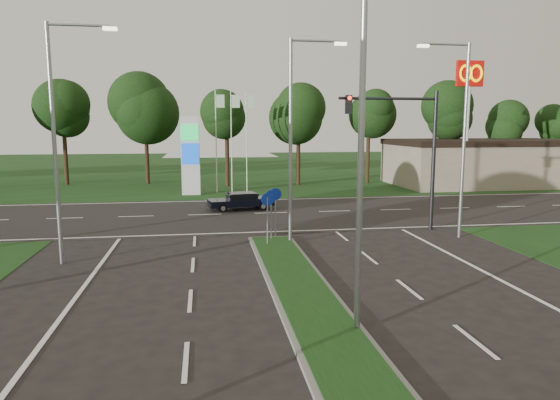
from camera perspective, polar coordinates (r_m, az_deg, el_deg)
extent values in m
cube|color=#153411|center=(61.06, -5.87, 3.42)|extent=(160.00, 50.00, 0.02)
cube|color=black|center=(30.37, -2.91, -1.56)|extent=(160.00, 12.00, 0.02)
cube|color=slate|center=(11.45, 7.88, -18.60)|extent=(2.00, 26.00, 0.12)
cube|color=gray|center=(48.78, 22.21, 3.96)|extent=(16.00, 9.00, 4.00)
cylinder|color=gray|center=(12.38, 9.22, 4.85)|extent=(0.16, 0.16, 9.00)
cylinder|color=gray|center=(22.10, 1.21, 6.47)|extent=(0.16, 0.16, 9.00)
cylinder|color=gray|center=(22.60, 4.13, 17.68)|extent=(2.20, 0.10, 0.10)
cube|color=#FFF2CC|center=(22.85, 6.94, 17.29)|extent=(0.50, 0.22, 0.12)
cylinder|color=gray|center=(20.53, -24.36, 5.58)|extent=(0.16, 0.16, 9.00)
cylinder|color=gray|center=(20.57, -22.04, 18.04)|extent=(2.20, 0.10, 0.10)
cube|color=#FFF2CC|center=(20.35, -18.85, 18.03)|extent=(0.50, 0.22, 0.12)
cylinder|color=gray|center=(24.86, 20.28, 6.17)|extent=(0.16, 0.16, 9.00)
cylinder|color=gray|center=(24.61, 18.48, 16.52)|extent=(2.20, 0.10, 0.10)
cube|color=#FFF2CC|center=(24.13, 16.05, 16.56)|extent=(0.50, 0.22, 0.12)
cylinder|color=black|center=(26.45, 17.13, 4.25)|extent=(0.20, 0.20, 7.00)
cylinder|color=black|center=(25.44, 12.26, 11.26)|extent=(5.00, 0.14, 0.14)
cube|color=black|center=(24.79, 7.84, 10.76)|extent=(0.28, 0.28, 0.90)
sphere|color=#FF190C|center=(24.64, 7.98, 11.47)|extent=(0.20, 0.20, 0.20)
cylinder|color=gray|center=(21.83, -1.44, -2.55)|extent=(0.06, 0.06, 2.20)
cylinder|color=#0C26A5|center=(21.66, -1.45, 0.05)|extent=(0.56, 0.04, 0.56)
cylinder|color=gray|center=(22.84, -1.01, -2.06)|extent=(0.06, 0.06, 2.20)
cylinder|color=#0C26A5|center=(22.68, -1.02, 0.43)|extent=(0.56, 0.04, 0.56)
cylinder|color=gray|center=(23.56, -0.52, -1.73)|extent=(0.06, 0.06, 2.20)
cylinder|color=#0C26A5|center=(23.41, -0.52, 0.68)|extent=(0.56, 0.04, 0.56)
cube|color=silver|center=(38.84, -10.20, 4.95)|extent=(1.40, 0.30, 6.00)
cube|color=#0CA53F|center=(38.60, -10.28, 7.60)|extent=(1.30, 0.08, 1.20)
cube|color=#0C3FBF|center=(38.65, -10.22, 5.23)|extent=(1.30, 0.08, 1.60)
cylinder|color=silver|center=(39.79, -7.31, 6.54)|extent=(0.08, 0.08, 8.00)
cube|color=#B2D8B2|center=(39.83, -6.88, 11.15)|extent=(0.70, 0.02, 1.00)
cylinder|color=silver|center=(39.84, -5.57, 6.57)|extent=(0.08, 0.08, 8.00)
cube|color=#B2D8B2|center=(39.89, -5.13, 11.17)|extent=(0.70, 0.02, 1.00)
cylinder|color=silver|center=(39.93, -3.84, 6.59)|extent=(0.08, 0.08, 8.00)
cube|color=#B2D8B2|center=(39.99, -3.38, 11.18)|extent=(0.70, 0.02, 1.00)
cylinder|color=silver|center=(43.21, 20.56, 7.54)|extent=(0.30, 0.30, 10.00)
cube|color=#BF0C07|center=(43.41, 20.87, 13.35)|extent=(2.20, 0.35, 2.00)
torus|color=#FFC600|center=(43.00, 20.48, 13.42)|extent=(1.06, 0.16, 1.06)
torus|color=#FFC600|center=(43.44, 21.54, 13.31)|extent=(1.06, 0.16, 1.06)
cylinder|color=black|center=(45.96, -4.96, 4.56)|extent=(0.36, 0.36, 4.40)
sphere|color=black|center=(45.88, -5.03, 9.93)|extent=(6.00, 6.00, 6.00)
sphere|color=black|center=(45.74, -4.64, 11.19)|extent=(4.80, 4.80, 4.80)
cube|color=black|center=(31.69, -4.55, -0.24)|extent=(4.20, 2.26, 0.41)
cube|color=black|center=(31.65, -4.42, 0.46)|extent=(1.96, 1.65, 0.38)
cube|color=black|center=(31.62, -4.42, 0.80)|extent=(1.63, 1.52, 0.04)
cylinder|color=black|center=(30.74, -6.54, -0.95)|extent=(0.58, 0.27, 0.56)
cylinder|color=black|center=(32.17, -7.06, -0.54)|extent=(0.58, 0.27, 0.56)
cylinder|color=black|center=(31.34, -1.96, -0.72)|extent=(0.58, 0.27, 0.56)
cylinder|color=black|center=(32.74, -2.67, -0.33)|extent=(0.58, 0.27, 0.56)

